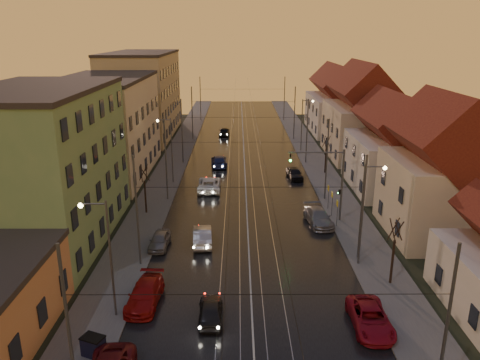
{
  "coord_description": "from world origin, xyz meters",
  "views": [
    {
      "loc": [
        -0.89,
        -24.19,
        17.6
      ],
      "look_at": [
        -0.7,
        21.26,
        3.18
      ],
      "focal_mm": 35.0,
      "sensor_mm": 36.0,
      "label": 1
    }
  ],
  "objects_px": {
    "street_lamp_3": "(304,120)",
    "parked_left_2": "(145,294)",
    "street_lamp_0": "(105,248)",
    "parked_left_3": "(160,240)",
    "driving_car_2": "(209,184)",
    "parked_right_2": "(295,173)",
    "parked_right_0": "(370,318)",
    "parked_right_1": "(318,217)",
    "driving_car_0": "(211,310)",
    "driving_car_3": "(219,161)",
    "street_lamp_1": "(366,203)",
    "street_lamp_2": "(169,144)",
    "traffic_light_mast": "(332,176)",
    "dumpster": "(93,346)",
    "driving_car_1": "(202,236)",
    "driving_car_4": "(224,131)"
  },
  "relations": [
    {
      "from": "street_lamp_3",
      "to": "traffic_light_mast",
      "type": "distance_m",
      "value": 28.03
    },
    {
      "from": "street_lamp_0",
      "to": "traffic_light_mast",
      "type": "xyz_separation_m",
      "value": [
        17.1,
        16.0,
        -0.29
      ]
    },
    {
      "from": "traffic_light_mast",
      "to": "parked_right_0",
      "type": "height_order",
      "value": "traffic_light_mast"
    },
    {
      "from": "parked_left_3",
      "to": "parked_right_2",
      "type": "xyz_separation_m",
      "value": [
        13.8,
        19.6,
        0.04
      ]
    },
    {
      "from": "traffic_light_mast",
      "to": "parked_right_0",
      "type": "distance_m",
      "value": 17.67
    },
    {
      "from": "driving_car_1",
      "to": "street_lamp_0",
      "type": "bearing_deg",
      "value": 60.35
    },
    {
      "from": "driving_car_3",
      "to": "parked_left_3",
      "type": "relative_size",
      "value": 1.36
    },
    {
      "from": "driving_car_2",
      "to": "parked_right_0",
      "type": "relative_size",
      "value": 1.13
    },
    {
      "from": "driving_car_3",
      "to": "parked_right_0",
      "type": "bearing_deg",
      "value": 102.03
    },
    {
      "from": "driving_car_3",
      "to": "parked_right_0",
      "type": "height_order",
      "value": "driving_car_3"
    },
    {
      "from": "street_lamp_1",
      "to": "street_lamp_3",
      "type": "xyz_separation_m",
      "value": [
        0.0,
        36.0,
        0.0
      ]
    },
    {
      "from": "driving_car_1",
      "to": "parked_right_2",
      "type": "bearing_deg",
      "value": -122.97
    },
    {
      "from": "parked_right_0",
      "to": "parked_right_2",
      "type": "relative_size",
      "value": 1.21
    },
    {
      "from": "street_lamp_2",
      "to": "driving_car_4",
      "type": "xyz_separation_m",
      "value": [
        5.75,
        27.41,
        -4.13
      ]
    },
    {
      "from": "parked_left_3",
      "to": "driving_car_1",
      "type": "bearing_deg",
      "value": 12.88
    },
    {
      "from": "street_lamp_0",
      "to": "traffic_light_mast",
      "type": "relative_size",
      "value": 1.11
    },
    {
      "from": "parked_right_1",
      "to": "parked_right_2",
      "type": "xyz_separation_m",
      "value": [
        -0.58,
        14.6,
        -0.04
      ]
    },
    {
      "from": "driving_car_2",
      "to": "parked_left_3",
      "type": "relative_size",
      "value": 1.47
    },
    {
      "from": "parked_left_3",
      "to": "street_lamp_2",
      "type": "bearing_deg",
      "value": 97.2
    },
    {
      "from": "driving_car_2",
      "to": "parked_right_0",
      "type": "height_order",
      "value": "driving_car_2"
    },
    {
      "from": "driving_car_2",
      "to": "parked_left_2",
      "type": "distance_m",
      "value": 23.95
    },
    {
      "from": "street_lamp_2",
      "to": "driving_car_2",
      "type": "distance_m",
      "value": 6.92
    },
    {
      "from": "street_lamp_2",
      "to": "parked_left_2",
      "type": "bearing_deg",
      "value": -85.87
    },
    {
      "from": "parked_left_3",
      "to": "parked_right_1",
      "type": "distance_m",
      "value": 15.22
    },
    {
      "from": "driving_car_3",
      "to": "street_lamp_1",
      "type": "bearing_deg",
      "value": 110.25
    },
    {
      "from": "street_lamp_1",
      "to": "parked_right_1",
      "type": "height_order",
      "value": "street_lamp_1"
    },
    {
      "from": "street_lamp_3",
      "to": "driving_car_1",
      "type": "height_order",
      "value": "street_lamp_3"
    },
    {
      "from": "street_lamp_0",
      "to": "parked_left_3",
      "type": "distance_m",
      "value": 11.22
    },
    {
      "from": "traffic_light_mast",
      "to": "driving_car_2",
      "type": "height_order",
      "value": "traffic_light_mast"
    },
    {
      "from": "street_lamp_0",
      "to": "dumpster",
      "type": "bearing_deg",
      "value": -89.34
    },
    {
      "from": "dumpster",
      "to": "driving_car_2",
      "type": "bearing_deg",
      "value": 103.23
    },
    {
      "from": "parked_left_3",
      "to": "parked_right_0",
      "type": "distance_m",
      "value": 18.82
    },
    {
      "from": "street_lamp_0",
      "to": "dumpster",
      "type": "xyz_separation_m",
      "value": [
        0.05,
        -3.92,
        -4.19
      ]
    },
    {
      "from": "street_lamp_1",
      "to": "traffic_light_mast",
      "type": "relative_size",
      "value": 1.11
    },
    {
      "from": "parked_right_0",
      "to": "parked_right_1",
      "type": "xyz_separation_m",
      "value": [
        -0.52,
        16.5,
        0.05
      ]
    },
    {
      "from": "street_lamp_3",
      "to": "parked_left_2",
      "type": "relative_size",
      "value": 1.64
    },
    {
      "from": "street_lamp_1",
      "to": "driving_car_1",
      "type": "xyz_separation_m",
      "value": [
        -13.1,
        2.95,
        -4.14
      ]
    },
    {
      "from": "parked_right_2",
      "to": "driving_car_3",
      "type": "bearing_deg",
      "value": 142.94
    },
    {
      "from": "street_lamp_1",
      "to": "street_lamp_2",
      "type": "relative_size",
      "value": 1.0
    },
    {
      "from": "parked_right_0",
      "to": "parked_right_1",
      "type": "distance_m",
      "value": 16.51
    },
    {
      "from": "street_lamp_1",
      "to": "parked_left_2",
      "type": "distance_m",
      "value": 18.02
    },
    {
      "from": "parked_left_2",
      "to": "street_lamp_0",
      "type": "bearing_deg",
      "value": -138.02
    },
    {
      "from": "driving_car_0",
      "to": "street_lamp_1",
      "type": "bearing_deg",
      "value": -146.69
    },
    {
      "from": "parked_right_0",
      "to": "street_lamp_0",
      "type": "bearing_deg",
      "value": 176.21
    },
    {
      "from": "street_lamp_1",
      "to": "driving_car_2",
      "type": "xyz_separation_m",
      "value": [
        -13.35,
        17.3,
        -4.12
      ]
    },
    {
      "from": "parked_left_3",
      "to": "parked_right_0",
      "type": "xyz_separation_m",
      "value": [
        14.9,
        -11.5,
        0.04
      ]
    },
    {
      "from": "driving_car_2",
      "to": "parked_right_2",
      "type": "xyz_separation_m",
      "value": [
        10.44,
        4.58,
        -0.08
      ]
    },
    {
      "from": "driving_car_0",
      "to": "parked_right_2",
      "type": "distance_m",
      "value": 31.45
    },
    {
      "from": "street_lamp_3",
      "to": "traffic_light_mast",
      "type": "bearing_deg",
      "value": -92.27
    },
    {
      "from": "dumpster",
      "to": "parked_right_2",
      "type": "bearing_deg",
      "value": 88.29
    }
  ]
}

